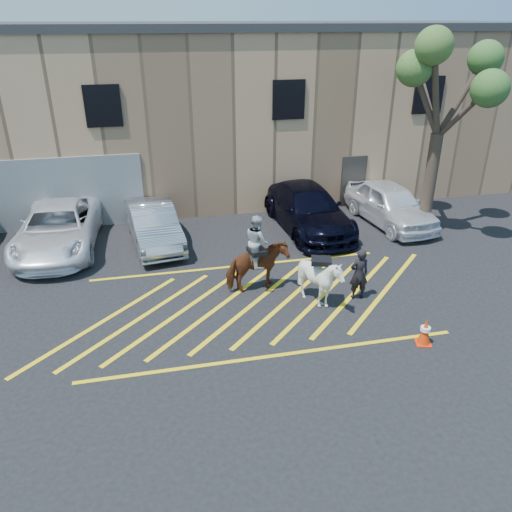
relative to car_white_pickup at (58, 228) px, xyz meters
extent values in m
plane|color=black|center=(5.91, -4.98, -0.78)|extent=(90.00, 90.00, 0.00)
imported|color=white|center=(0.00, 0.00, 0.00)|extent=(2.87, 5.75, 1.57)
imported|color=gray|center=(3.30, -0.26, -0.05)|extent=(2.15, 4.63, 1.47)
imported|color=black|center=(9.20, -0.07, 0.03)|extent=(2.65, 5.74, 1.63)
imported|color=white|center=(12.56, -0.29, 0.02)|extent=(2.45, 4.93, 1.61)
imported|color=black|center=(9.01, -5.56, 0.00)|extent=(0.58, 0.38, 1.57)
cube|color=tan|center=(5.91, 7.02, 2.72)|extent=(32.00, 10.00, 7.00)
cube|color=#2D2D30|center=(5.91, 7.02, 6.37)|extent=(32.20, 10.20, 0.30)
cube|color=black|center=(1.91, 1.98, 3.82)|extent=(1.30, 0.08, 1.50)
cube|color=black|center=(8.91, 1.98, 3.82)|extent=(1.30, 0.08, 1.50)
cube|color=black|center=(14.91, 1.98, 3.82)|extent=(1.30, 0.08, 1.50)
cube|color=#38332D|center=(11.91, 1.98, 0.32)|extent=(1.10, 0.08, 2.20)
cube|color=yellow|center=(1.71, -5.28, -0.78)|extent=(4.20, 4.20, 0.01)
cube|color=yellow|center=(2.76, -5.28, -0.78)|extent=(4.20, 4.20, 0.01)
cube|color=yellow|center=(3.81, -5.28, -0.78)|extent=(4.20, 4.20, 0.01)
cube|color=yellow|center=(4.86, -5.28, -0.78)|extent=(4.20, 4.20, 0.01)
cube|color=yellow|center=(5.91, -5.28, -0.78)|extent=(4.20, 4.20, 0.01)
cube|color=yellow|center=(6.96, -5.28, -0.78)|extent=(4.20, 4.20, 0.01)
cube|color=yellow|center=(8.01, -5.28, -0.78)|extent=(4.20, 4.20, 0.01)
cube|color=yellow|center=(9.06, -5.28, -0.78)|extent=(4.20, 4.20, 0.01)
cube|color=yellow|center=(10.11, -5.28, -0.78)|extent=(4.20, 4.20, 0.01)
cube|color=yellow|center=(5.91, -2.78, -0.78)|extent=(9.50, 0.12, 0.01)
cube|color=yellow|center=(5.91, -7.78, -0.78)|extent=(9.50, 0.12, 0.01)
imported|color=brown|center=(6.21, -4.47, -0.01)|extent=(1.95, 1.16, 1.55)
imported|color=#989CA2|center=(6.21, -4.47, 0.85)|extent=(0.73, 0.86, 1.57)
cube|color=black|center=(6.21, -4.47, 0.53)|extent=(0.56, 0.64, 0.14)
imported|color=silver|center=(7.78, -5.68, 0.00)|extent=(1.64, 1.75, 1.57)
cube|color=black|center=(7.78, -5.68, 0.62)|extent=(0.67, 0.61, 0.14)
cube|color=red|center=(9.76, -8.09, -0.77)|extent=(0.47, 0.47, 0.03)
cone|color=red|center=(9.76, -8.09, -0.40)|extent=(0.32, 0.32, 0.70)
cylinder|color=white|center=(9.76, -8.09, -0.34)|extent=(0.25, 0.25, 0.10)
cylinder|color=#493B2C|center=(13.41, -1.49, 1.12)|extent=(0.44, 0.44, 3.80)
cylinder|color=#45322A|center=(14.19, -1.35, 4.19)|extent=(1.76, 0.51, 2.68)
cylinder|color=#46372B|center=(13.33, -0.63, 4.02)|extent=(0.33, 1.88, 2.34)
cylinder|color=#47382B|center=(12.80, -1.49, 4.07)|extent=(1.40, 0.20, 2.39)
cylinder|color=#48352B|center=(13.75, -2.22, 3.81)|extent=(0.78, 1.62, 1.96)
cylinder|color=#483A2C|center=(12.93, -1.77, 4.42)|extent=(1.16, 0.77, 3.11)
sphere|color=#416D2E|center=(14.97, -1.22, 5.46)|extent=(1.20, 1.20, 1.20)
sphere|color=#486A2D|center=(13.26, 0.22, 5.12)|extent=(1.20, 1.20, 1.20)
sphere|color=#537331|center=(12.19, -1.49, 5.21)|extent=(1.20, 1.20, 1.20)
sphere|color=#3F6C2E|center=(14.09, -2.95, 4.70)|extent=(1.20, 1.20, 1.20)
sphere|color=#4B6D2E|center=(12.46, -2.04, 5.92)|extent=(1.20, 1.20, 1.20)
camera|label=1|loc=(3.32, -17.43, 6.76)|focal=35.00mm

